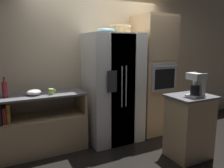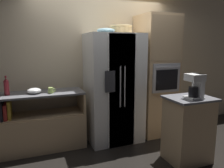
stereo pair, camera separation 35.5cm
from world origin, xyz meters
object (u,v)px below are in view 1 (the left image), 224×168
(mixing_bowl, at_px, (34,92))
(coffee_maker, at_px, (197,84))
(wicker_basket, at_px, (120,29))
(mug, at_px, (51,92))
(refrigerator, at_px, (113,88))
(fruit_bowl, at_px, (106,30))
(wall_oven, at_px, (152,75))
(bottle_tall, at_px, (5,89))

(mixing_bowl, distance_m, coffee_maker, 2.40)
(wicker_basket, bearing_deg, coffee_maker, -63.88)
(mug, relative_size, coffee_maker, 0.34)
(refrigerator, height_order, fruit_bowl, fruit_bowl)
(refrigerator, relative_size, mug, 16.27)
(mixing_bowl, bearing_deg, mug, -15.66)
(wall_oven, relative_size, mixing_bowl, 10.19)
(refrigerator, xyz_separation_m, wicker_basket, (0.16, 0.06, 1.01))
(bottle_tall, bearing_deg, fruit_bowl, -5.49)
(wicker_basket, bearing_deg, bottle_tall, 178.77)
(wicker_basket, xyz_separation_m, fruit_bowl, (-0.32, -0.11, -0.03))
(mug, bearing_deg, refrigerator, 0.66)
(wicker_basket, relative_size, coffee_maker, 1.13)
(mixing_bowl, bearing_deg, wicker_basket, 0.19)
(wall_oven, relative_size, wicker_basket, 5.77)
(refrigerator, bearing_deg, mug, -179.34)
(wall_oven, bearing_deg, coffee_maker, -95.00)
(wall_oven, distance_m, mixing_bowl, 2.18)
(refrigerator, xyz_separation_m, fruit_bowl, (-0.16, -0.05, 0.98))
(wall_oven, relative_size, mug, 19.23)
(mug, bearing_deg, wall_oven, 1.21)
(wicker_basket, distance_m, mug, 1.57)
(wicker_basket, bearing_deg, wall_oven, -2.72)
(fruit_bowl, bearing_deg, mixing_bowl, 174.86)
(bottle_tall, bearing_deg, mixing_bowl, -6.56)
(mug, bearing_deg, mixing_bowl, 164.34)
(refrigerator, bearing_deg, wall_oven, 1.90)
(bottle_tall, bearing_deg, wall_oven, -1.64)
(wicker_basket, distance_m, fruit_bowl, 0.34)
(refrigerator, bearing_deg, bottle_tall, 176.59)
(refrigerator, distance_m, fruit_bowl, 0.99)
(bottle_tall, relative_size, coffee_maker, 0.87)
(fruit_bowl, height_order, mug, fruit_bowl)
(coffee_maker, bearing_deg, fruit_bowl, 129.50)
(coffee_maker, bearing_deg, wall_oven, 85.00)
(refrigerator, relative_size, wicker_basket, 4.88)
(refrigerator, xyz_separation_m, mug, (-1.07, -0.01, 0.04))
(mixing_bowl, bearing_deg, bottle_tall, 173.44)
(wall_oven, height_order, mug, wall_oven)
(refrigerator, relative_size, fruit_bowl, 6.35)
(refrigerator, distance_m, coffee_maker, 1.39)
(refrigerator, height_order, mug, refrigerator)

